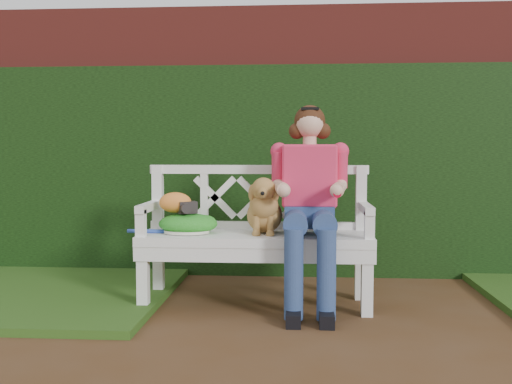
{
  "coord_description": "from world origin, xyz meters",
  "views": [
    {
      "loc": [
        -0.2,
        -3.2,
        1.02
      ],
      "look_at": [
        -0.48,
        0.68,
        0.75
      ],
      "focal_mm": 42.0,
      "sensor_mm": 36.0,
      "label": 1
    }
  ],
  "objects": [
    {
      "name": "baseball_glove",
      "position": [
        -1.01,
        0.66,
        0.68
      ],
      "size": [
        0.22,
        0.16,
        0.14
      ],
      "primitive_type": "ellipsoid",
      "rotation": [
        0.0,
        0.0,
        -0.01
      ],
      "color": "orange",
      "rests_on": "green_bag"
    },
    {
      "name": "camera_item",
      "position": [
        -0.92,
        0.64,
        0.65
      ],
      "size": [
        0.14,
        0.13,
        0.08
      ],
      "primitive_type": "cube",
      "rotation": [
        0.0,
        0.0,
        0.42
      ],
      "color": "black",
      "rests_on": "green_bag"
    },
    {
      "name": "ivy_hedge",
      "position": [
        0.0,
        1.68,
        0.85
      ],
      "size": [
        10.0,
        0.18,
        1.7
      ],
      "primitive_type": "cube",
      "color": "#1B3F12",
      "rests_on": "ground"
    },
    {
      "name": "dog",
      "position": [
        -0.42,
        0.67,
        0.67
      ],
      "size": [
        0.3,
        0.37,
        0.37
      ],
      "primitive_type": null,
      "rotation": [
        0.0,
        0.0,
        0.16
      ],
      "color": "brown",
      "rests_on": "garden_bench"
    },
    {
      "name": "tennis_racket",
      "position": [
        -0.95,
        0.62,
        0.49
      ],
      "size": [
        0.57,
        0.25,
        0.03
      ],
      "primitive_type": null,
      "rotation": [
        0.0,
        0.0,
        -0.03
      ],
      "color": "white",
      "rests_on": "garden_bench"
    },
    {
      "name": "ground",
      "position": [
        0.0,
        0.0,
        0.0
      ],
      "size": [
        60.0,
        60.0,
        0.0
      ],
      "primitive_type": "plane",
      "color": "#482C15"
    },
    {
      "name": "brick_wall",
      "position": [
        0.0,
        1.9,
        1.1
      ],
      "size": [
        10.0,
        0.3,
        2.2
      ],
      "primitive_type": "cube",
      "color": "maroon",
      "rests_on": "ground"
    },
    {
      "name": "garden_bench",
      "position": [
        -0.48,
        0.68,
        0.24
      ],
      "size": [
        1.62,
        0.7,
        0.48
      ],
      "primitive_type": null,
      "rotation": [
        0.0,
        0.0,
        -0.07
      ],
      "color": "white",
      "rests_on": "ground"
    },
    {
      "name": "green_bag",
      "position": [
        -0.92,
        0.66,
        0.55
      ],
      "size": [
        0.48,
        0.43,
        0.13
      ],
      "primitive_type": null,
      "rotation": [
        0.0,
        0.0,
        0.43
      ],
      "color": "#2C6B29",
      "rests_on": "garden_bench"
    },
    {
      "name": "seated_woman",
      "position": [
        -0.13,
        0.66,
        0.62
      ],
      "size": [
        0.71,
        0.83,
        1.25
      ],
      "primitive_type": null,
      "rotation": [
        0.0,
        0.0,
        -0.3
      ],
      "color": "#CC4A5D",
      "rests_on": "ground"
    }
  ]
}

